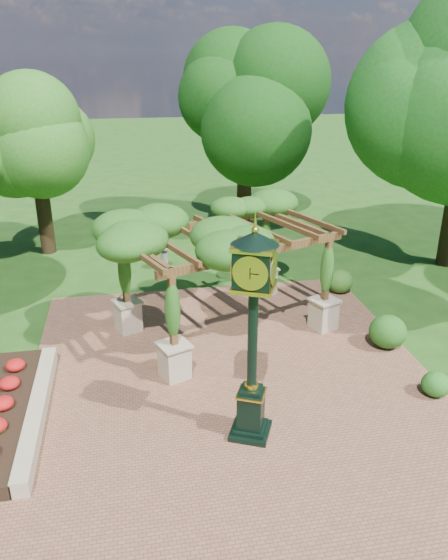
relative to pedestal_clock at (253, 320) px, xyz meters
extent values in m
plane|color=#1E4714|center=(0.04, 0.91, -2.77)|extent=(120.00, 120.00, 0.00)
cube|color=brown|center=(0.04, 1.91, -2.75)|extent=(10.00, 12.00, 0.04)
cube|color=#C6B793|center=(-4.56, 1.41, -2.57)|extent=(0.35, 5.00, 0.40)
cube|color=black|center=(0.00, 0.00, -2.67)|extent=(1.07, 1.07, 0.12)
cube|color=black|center=(0.00, 0.00, -2.12)|extent=(0.67, 0.67, 0.91)
cube|color=gold|center=(0.00, 0.00, -1.72)|extent=(0.75, 0.75, 0.04)
cylinder|color=black|center=(0.00, 0.00, -0.40)|extent=(0.27, 0.27, 2.33)
cube|color=black|center=(0.00, 0.00, 1.12)|extent=(0.94, 0.94, 0.71)
cylinder|color=beige|center=(-0.15, -0.33, 1.12)|extent=(0.57, 0.28, 0.61)
cone|color=black|center=(0.00, 0.00, 1.68)|extent=(1.21, 1.21, 0.25)
sphere|color=gold|center=(0.00, 0.00, 1.83)|extent=(0.14, 0.14, 0.14)
cube|color=#C0AF8F|center=(-1.38, 2.51, -2.29)|extent=(0.83, 0.83, 0.88)
cube|color=brown|center=(-1.38, 2.51, -0.89)|extent=(0.20, 0.20, 1.82)
cube|color=#C0AF8F|center=(3.18, 4.35, -2.29)|extent=(0.83, 0.83, 0.88)
cube|color=brown|center=(3.18, 4.35, -0.89)|extent=(0.20, 0.20, 1.82)
cube|color=#C0AF8F|center=(-2.49, 5.24, -2.29)|extent=(0.83, 0.83, 0.88)
cube|color=brown|center=(-2.49, 5.24, -0.89)|extent=(0.20, 0.20, 1.82)
cube|color=#C0AF8F|center=(2.07, 7.08, -2.29)|extent=(0.83, 0.83, 0.88)
cube|color=brown|center=(2.07, 7.08, -0.89)|extent=(0.20, 0.20, 1.82)
cube|color=brown|center=(0.90, 3.43, 0.10)|extent=(5.34, 2.26, 0.22)
cube|color=brown|center=(-0.21, 6.16, 0.10)|extent=(5.34, 2.26, 0.22)
ellipsoid|color=#245718|center=(0.35, 4.79, 0.36)|extent=(6.61, 5.42, 0.98)
cube|color=gray|center=(-1.06, 9.92, -2.73)|extent=(0.63, 0.63, 0.09)
cylinder|color=gray|center=(-1.06, 9.92, -2.32)|extent=(0.32, 0.32, 0.81)
cylinder|color=gray|center=(-1.06, 9.92, -1.90)|extent=(0.60, 0.60, 0.04)
ellipsoid|color=#22601B|center=(4.64, 0.61, -2.43)|extent=(0.76, 0.76, 0.60)
ellipsoid|color=#205518|center=(4.54, 2.99, -2.27)|extent=(1.34, 1.34, 0.92)
ellipsoid|color=#30611C|center=(4.62, 6.75, -2.34)|extent=(1.14, 1.14, 0.79)
cylinder|color=black|center=(-5.59, 12.74, -1.51)|extent=(0.58, 0.58, 2.52)
ellipsoid|color=#2B611B|center=(-5.59, 12.74, 1.74)|extent=(3.35, 3.35, 3.98)
cylinder|color=#331E14|center=(3.01, 14.79, -1.27)|extent=(0.66, 0.66, 3.02)
ellipsoid|color=#11390E|center=(3.01, 14.79, 2.62)|extent=(4.47, 4.47, 4.76)
camera|label=1|loc=(-2.24, -9.28, 4.86)|focal=35.00mm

